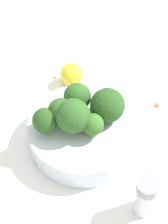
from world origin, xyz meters
TOP-DOWN VIEW (x-y plane):
  - ground_plane at (0.00, 0.00)m, footprint 3.00×3.00m
  - bowl at (0.00, 0.00)m, footprint 0.18×0.18m
  - broccoli_floret_0 at (0.04, -0.01)m, footprint 0.05×0.05m
  - broccoli_floret_1 at (-0.00, 0.02)m, footprint 0.05×0.05m
  - broccoli_floret_2 at (-0.01, -0.04)m, footprint 0.06×0.06m
  - broccoli_floret_3 at (0.02, 0.03)m, footprint 0.04×0.04m
  - broccoli_floret_4 at (-0.02, -0.00)m, footprint 0.03×0.03m
  - broccoli_floret_5 at (0.02, 0.06)m, footprint 0.04×0.04m
  - pepper_shaker at (-0.15, -0.00)m, footprint 0.03×0.03m
  - lemon_wedge at (0.13, -0.06)m, footprint 0.04×0.04m
  - almond_crumb_0 at (-0.01, -0.16)m, footprint 0.01×0.01m
  - almond_crumb_1 at (0.14, -0.08)m, footprint 0.01×0.01m
  - almond_crumb_2 at (0.16, -0.04)m, footprint 0.00×0.01m

SIDE VIEW (x-z plane):
  - ground_plane at x=0.00m, z-range 0.00..0.00m
  - almond_crumb_2 at x=0.16m, z-range 0.00..0.01m
  - almond_crumb_0 at x=-0.01m, z-range 0.00..0.01m
  - almond_crumb_1 at x=0.14m, z-range 0.00..0.01m
  - bowl at x=0.00m, z-range 0.00..0.04m
  - lemon_wedge at x=0.13m, z-range 0.00..0.04m
  - pepper_shaker at x=-0.15m, z-range 0.00..0.07m
  - broccoli_floret_4 at x=-0.02m, z-range 0.05..0.09m
  - broccoli_floret_5 at x=0.02m, z-range 0.05..0.09m
  - broccoli_floret_0 at x=0.04m, z-range 0.05..0.10m
  - broccoli_floret_2 at x=-0.01m, z-range 0.04..0.10m
  - broccoli_floret_3 at x=0.02m, z-range 0.05..0.10m
  - broccoli_floret_1 at x=0.00m, z-range 0.05..0.11m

